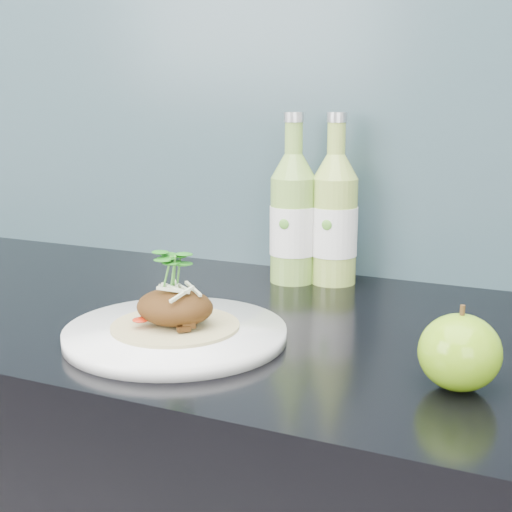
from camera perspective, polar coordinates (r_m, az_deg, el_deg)
The scene contains 6 objects.
subway_backsplash at distance 1.17m, azimuth 8.64°, elevation 15.46°, with size 4.00×0.02×0.70m, color #638F9C.
dinner_plate at distance 0.88m, azimuth -6.45°, elevation -6.19°, with size 0.28×0.28×0.02m.
pork_taco at distance 0.86m, azimuth -6.51°, elevation -3.89°, with size 0.16×0.16×0.10m.
green_apple at distance 0.75m, azimuth 15.98°, elevation -7.42°, with size 0.11×0.11×0.09m.
cider_bottle_left at distance 1.12m, azimuth 2.96°, elevation 2.98°, with size 0.08×0.08×0.27m.
cider_bottle_right at distance 1.12m, azimuth 6.29°, elevation 2.90°, with size 0.09×0.09×0.27m.
Camera 1 is at (0.33, 0.87, 1.19)m, focal length 50.00 mm.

